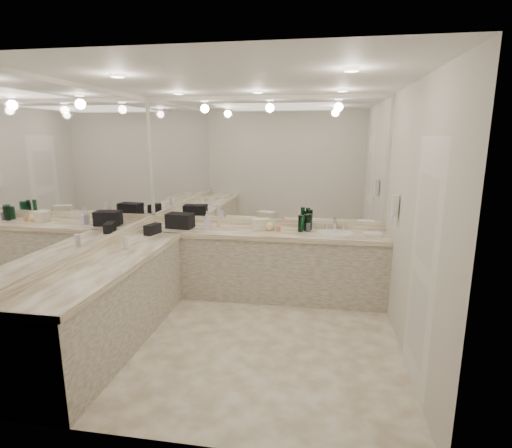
% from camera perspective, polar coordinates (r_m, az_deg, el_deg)
% --- Properties ---
extents(floor, '(3.20, 3.20, 0.00)m').
position_cam_1_polar(floor, '(4.38, -1.82, -16.14)').
color(floor, beige).
rests_on(floor, ground).
extents(ceiling, '(3.20, 3.20, 0.00)m').
position_cam_1_polar(ceiling, '(3.87, -2.10, 19.92)').
color(ceiling, white).
rests_on(ceiling, floor).
extents(wall_back, '(3.20, 0.02, 2.60)m').
position_cam_1_polar(wall_back, '(5.38, 1.17, 3.98)').
color(wall_back, beige).
rests_on(wall_back, floor).
extents(wall_left, '(0.02, 3.00, 2.60)m').
position_cam_1_polar(wall_left, '(4.52, -22.29, 1.36)').
color(wall_left, beige).
rests_on(wall_left, floor).
extents(wall_right, '(0.02, 3.00, 2.60)m').
position_cam_1_polar(wall_right, '(3.94, 21.50, -0.08)').
color(wall_right, beige).
rests_on(wall_right, floor).
extents(vanity_back_base, '(3.20, 0.60, 0.84)m').
position_cam_1_polar(vanity_back_base, '(5.30, 0.66, -5.96)').
color(vanity_back_base, beige).
rests_on(vanity_back_base, floor).
extents(vanity_back_top, '(3.20, 0.64, 0.06)m').
position_cam_1_polar(vanity_back_top, '(5.16, 0.66, -1.25)').
color(vanity_back_top, white).
rests_on(vanity_back_top, vanity_back_base).
extents(vanity_left_base, '(0.60, 2.40, 0.84)m').
position_cam_1_polar(vanity_left_base, '(4.37, -19.97, -10.91)').
color(vanity_left_base, beige).
rests_on(vanity_left_base, floor).
extents(vanity_left_top, '(0.64, 2.42, 0.06)m').
position_cam_1_polar(vanity_left_top, '(4.21, -20.31, -5.28)').
color(vanity_left_top, white).
rests_on(vanity_left_top, vanity_left_base).
extents(backsplash_back, '(3.20, 0.04, 0.10)m').
position_cam_1_polar(backsplash_back, '(5.43, 1.13, 0.29)').
color(backsplash_back, white).
rests_on(backsplash_back, vanity_back_top).
extents(backsplash_left, '(0.04, 3.00, 0.10)m').
position_cam_1_polar(backsplash_left, '(4.58, -21.72, -2.94)').
color(backsplash_left, white).
rests_on(backsplash_left, vanity_left_top).
extents(mirror_back, '(3.12, 0.01, 1.55)m').
position_cam_1_polar(mirror_back, '(5.32, 1.18, 9.02)').
color(mirror_back, white).
rests_on(mirror_back, wall_back).
extents(mirror_left, '(0.01, 2.92, 1.55)m').
position_cam_1_polar(mirror_left, '(4.45, -22.67, 7.37)').
color(mirror_left, white).
rests_on(mirror_left, wall_left).
extents(sink, '(0.44, 0.44, 0.03)m').
position_cam_1_polar(sink, '(5.12, 11.26, -1.34)').
color(sink, white).
rests_on(sink, vanity_back_top).
extents(faucet, '(0.24, 0.16, 0.14)m').
position_cam_1_polar(faucet, '(5.30, 11.23, -0.02)').
color(faucet, silver).
rests_on(faucet, vanity_back_top).
extents(wall_phone, '(0.06, 0.10, 0.24)m').
position_cam_1_polar(wall_phone, '(4.60, 19.24, 2.43)').
color(wall_phone, white).
rests_on(wall_phone, wall_right).
extents(door, '(0.02, 0.82, 2.10)m').
position_cam_1_polar(door, '(3.53, 22.61, -5.80)').
color(door, white).
rests_on(door, wall_right).
extents(black_toiletry_bag, '(0.36, 0.25, 0.19)m').
position_cam_1_polar(black_toiletry_bag, '(5.37, -10.80, 0.44)').
color(black_toiletry_bag, black).
rests_on(black_toiletry_bag, vanity_back_top).
extents(black_bag_spill, '(0.16, 0.25, 0.13)m').
position_cam_1_polar(black_bag_spill, '(5.13, -14.55, -0.70)').
color(black_bag_spill, black).
rests_on(black_bag_spill, vanity_left_top).
extents(cream_cosmetic_case, '(0.28, 0.23, 0.14)m').
position_cam_1_polar(cream_cosmetic_case, '(5.18, 0.73, -0.08)').
color(cream_cosmetic_case, beige).
rests_on(cream_cosmetic_case, vanity_back_top).
extents(hand_towel, '(0.24, 0.18, 0.04)m').
position_cam_1_polar(hand_towel, '(5.08, 16.27, -1.44)').
color(hand_towel, white).
rests_on(hand_towel, vanity_back_top).
extents(lotion_left, '(0.06, 0.06, 0.14)m').
position_cam_1_polar(lotion_left, '(4.53, -18.02, -2.58)').
color(lotion_left, white).
rests_on(lotion_left, vanity_left_top).
extents(soap_bottle_a, '(0.10, 0.10, 0.23)m').
position_cam_1_polar(soap_bottle_a, '(5.30, -7.01, 0.61)').
color(soap_bottle_a, white).
rests_on(soap_bottle_a, vanity_back_top).
extents(soap_bottle_b, '(0.11, 0.11, 0.20)m').
position_cam_1_polar(soap_bottle_b, '(5.27, -7.00, 0.36)').
color(soap_bottle_b, silver).
rests_on(soap_bottle_b, vanity_back_top).
extents(soap_bottle_c, '(0.13, 0.13, 0.16)m').
position_cam_1_polar(soap_bottle_c, '(5.14, 1.92, -0.09)').
color(soap_bottle_c, '#EBCB88').
rests_on(soap_bottle_c, vanity_back_top).
extents(green_bottle_0, '(0.07, 0.07, 0.20)m').
position_cam_1_polar(green_bottle_0, '(5.18, 7.37, 0.15)').
color(green_bottle_0, '#12442B').
rests_on(green_bottle_0, vanity_back_top).
extents(green_bottle_1, '(0.06, 0.06, 0.22)m').
position_cam_1_polar(green_bottle_1, '(5.10, 6.37, 0.08)').
color(green_bottle_1, '#12442B').
rests_on(green_bottle_1, vanity_back_top).
extents(green_bottle_2, '(0.07, 0.07, 0.19)m').
position_cam_1_polar(green_bottle_2, '(5.21, 6.60, 0.18)').
color(green_bottle_2, '#12442B').
rests_on(green_bottle_2, vanity_back_top).
extents(green_bottle_3, '(0.06, 0.06, 0.22)m').
position_cam_1_polar(green_bottle_3, '(5.14, 7.23, 0.17)').
color(green_bottle_3, '#12442B').
rests_on(green_bottle_3, vanity_back_top).
extents(green_bottle_4, '(0.07, 0.07, 0.21)m').
position_cam_1_polar(green_bottle_4, '(5.23, 7.65, 0.31)').
color(green_bottle_4, '#12442B').
rests_on(green_bottle_4, vanity_back_top).
extents(amenity_bottle_0, '(0.04, 0.04, 0.08)m').
position_cam_1_polar(amenity_bottle_0, '(5.33, -10.08, -0.25)').
color(amenity_bottle_0, '#3F3F4C').
rests_on(amenity_bottle_0, vanity_back_top).
extents(amenity_bottle_1, '(0.04, 0.04, 0.12)m').
position_cam_1_polar(amenity_bottle_1, '(5.17, 2.23, -0.22)').
color(amenity_bottle_1, white).
rests_on(amenity_bottle_1, vanity_back_top).
extents(amenity_bottle_2, '(0.04, 0.04, 0.09)m').
position_cam_1_polar(amenity_bottle_2, '(5.36, -5.41, 0.05)').
color(amenity_bottle_2, '#E0B28C').
rests_on(amenity_bottle_2, vanity_back_top).
extents(amenity_bottle_3, '(0.06, 0.06, 0.07)m').
position_cam_1_polar(amenity_bottle_3, '(5.36, -10.58, -0.23)').
color(amenity_bottle_3, '#E0B28C').
rests_on(amenity_bottle_3, vanity_back_top).
extents(amenity_bottle_4, '(0.04, 0.04, 0.08)m').
position_cam_1_polar(amenity_bottle_4, '(5.18, 0.98, -0.40)').
color(amenity_bottle_4, '#3F3F4C').
rests_on(amenity_bottle_4, vanity_back_top).
extents(amenity_bottle_5, '(0.05, 0.05, 0.14)m').
position_cam_1_polar(amenity_bottle_5, '(5.16, 2.45, -0.14)').
color(amenity_bottle_5, silver).
rests_on(amenity_bottle_5, vanity_back_top).
extents(amenity_bottle_6, '(0.05, 0.05, 0.11)m').
position_cam_1_polar(amenity_bottle_6, '(5.12, 7.48, -0.48)').
color(amenity_bottle_6, '#3F3F4C').
rests_on(amenity_bottle_6, vanity_back_top).
extents(amenity_bottle_7, '(0.06, 0.06, 0.07)m').
position_cam_1_polar(amenity_bottle_7, '(5.13, 3.19, -0.64)').
color(amenity_bottle_7, '#E57F66').
rests_on(amenity_bottle_7, vanity_back_top).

